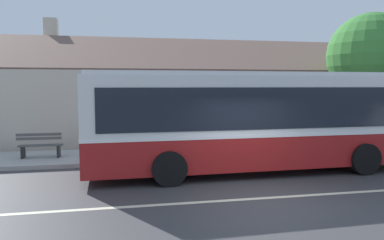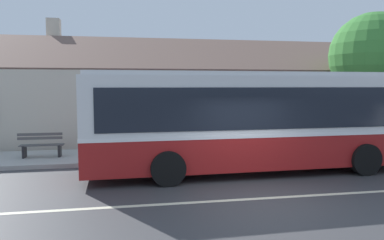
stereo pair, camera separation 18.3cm
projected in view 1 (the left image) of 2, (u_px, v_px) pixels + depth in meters
name	position (u px, v px, depth m)	size (l,w,h in m)	color
ground_plane	(265.00, 198.00, 9.38)	(300.00, 300.00, 0.00)	#38383A
sidewalk_far	(207.00, 153.00, 15.22)	(60.00, 3.00, 0.15)	#9E9E99
lane_divider_stripe	(265.00, 198.00, 9.38)	(60.00, 0.16, 0.01)	beige
community_building	(186.00, 102.00, 21.63)	(27.56, 8.82, 6.49)	beige
transit_bus	(253.00, 119.00, 12.20)	(10.84, 2.92, 3.23)	maroon
bench_by_building	(41.00, 147.00, 13.81)	(1.56, 0.51, 0.94)	#4C4C4C
bench_down_street	(173.00, 143.00, 14.54)	(1.66, 0.51, 0.94)	#4C4C4C
street_tree_primary	(371.00, 59.00, 17.60)	(3.95, 3.95, 6.18)	#4C3828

